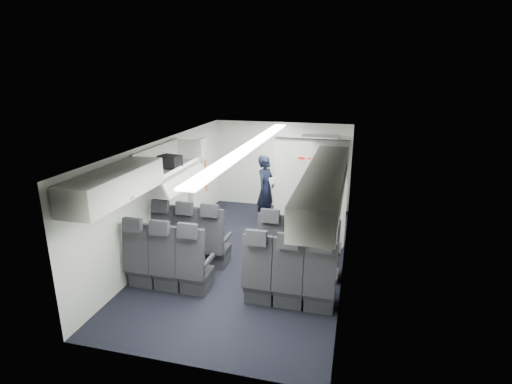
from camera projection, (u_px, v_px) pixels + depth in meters
The scene contains 13 objects.
cabin_shell at pixel (251, 200), 7.21m from camera, with size 3.41×6.01×2.16m.
seat_row_front at pixel (243, 248), 6.92m from camera, with size 3.33×0.56×1.24m.
seat_row_mid at pixel (226, 273), 6.09m from camera, with size 3.33×0.56×1.24m.
overhead_bin_left_rear at pixel (114, 185), 5.47m from camera, with size 0.53×1.80×0.40m.
overhead_bin_left_front_open at pixel (169, 165), 7.14m from camera, with size 0.64×1.70×0.72m.
overhead_bin_right_rear at pixel (319, 201), 4.81m from camera, with size 0.53×1.80×0.40m.
overhead_bin_right_front at pixel (330, 168), 6.43m from camera, with size 0.53×1.70×0.40m.
bulkhead_partition at pixel (310, 193), 7.73m from camera, with size 1.40×0.15×2.13m.
galley_unit at pixel (318, 175), 9.55m from camera, with size 0.85×0.52×1.90m.
boarding_door at pixel (199, 181), 9.08m from camera, with size 0.12×1.27×1.86m.
flight_attendant at pixel (266, 190), 9.00m from camera, with size 0.57×0.37×1.56m, color black.
carry_on_bag at pixel (170, 161), 7.09m from camera, with size 0.37×0.26×0.22m, color black.
papers at pixel (274, 180), 8.84m from camera, with size 0.22×0.02×0.15m, color white.
Camera 1 is at (1.79, -6.61, 3.38)m, focal length 28.00 mm.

